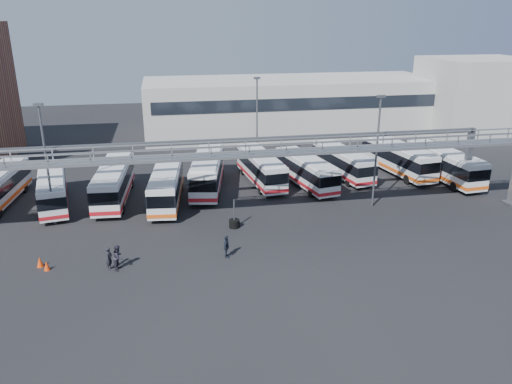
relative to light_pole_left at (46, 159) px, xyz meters
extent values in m
plane|color=black|center=(16.00, -8.00, -5.73)|extent=(140.00, 140.00, 0.00)
cube|color=#4C4F54|center=(41.00, -3.00, -5.60)|extent=(1.40, 1.40, 0.25)
cube|color=gray|center=(16.00, -3.00, 0.37)|extent=(50.00, 1.80, 0.22)
cube|color=gray|center=(16.00, -3.85, 1.32)|extent=(50.00, 0.10, 0.10)
cube|color=gray|center=(16.00, -2.15, 1.32)|extent=(50.00, 0.10, 0.10)
cube|color=#4C4F54|center=(16.00, 1.00, 0.57)|extent=(45.00, 0.50, 0.35)
cube|color=#9E9E99|center=(28.00, 30.00, -1.73)|extent=(42.00, 14.00, 8.00)
cube|color=#B2B2AD|center=(54.00, 24.00, -0.23)|extent=(14.00, 12.00, 11.00)
cylinder|color=#4C4F54|center=(0.00, 0.00, -0.73)|extent=(0.18, 0.18, 10.00)
cube|color=#4C4F54|center=(0.00, 0.00, 4.37)|extent=(0.70, 0.35, 0.22)
cylinder|color=#4C4F54|center=(28.00, -1.00, -0.73)|extent=(0.18, 0.18, 10.00)
cube|color=#4C4F54|center=(28.00, -1.00, 4.37)|extent=(0.70, 0.35, 0.22)
cylinder|color=#4C4F54|center=(20.00, 14.00, -0.73)|extent=(0.18, 0.18, 10.00)
cube|color=#4C4F54|center=(20.00, 14.00, 4.37)|extent=(0.70, 0.35, 0.22)
cube|color=#DE5314|center=(-5.83, 5.73, -4.91)|extent=(3.34, 10.77, 0.34)
cylinder|color=black|center=(-6.62, 9.18, -5.25)|extent=(0.37, 0.98, 0.96)
cylinder|color=black|center=(-4.46, 9.00, -5.25)|extent=(0.37, 0.98, 0.96)
cube|color=silver|center=(-0.84, 4.44, -4.05)|extent=(4.07, 10.33, 2.52)
cube|color=black|center=(-0.84, 4.44, -3.76)|extent=(4.14, 10.40, 1.01)
cube|color=#AD151D|center=(-0.84, 4.44, -4.95)|extent=(4.13, 10.39, 0.32)
cube|color=silver|center=(-0.84, 4.44, -2.72)|extent=(3.67, 9.30, 0.15)
cylinder|color=black|center=(-1.27, 1.08, -5.27)|extent=(0.44, 0.95, 0.92)
cylinder|color=black|center=(0.75, 1.45, -5.27)|extent=(0.44, 0.95, 0.92)
cylinder|color=black|center=(-2.43, 7.43, -5.27)|extent=(0.44, 0.95, 0.92)
cylinder|color=black|center=(-0.42, 7.80, -5.27)|extent=(0.44, 0.95, 0.92)
cube|color=silver|center=(4.53, 4.97, -3.89)|extent=(3.21, 11.18, 2.76)
cube|color=black|center=(4.53, 4.97, -3.57)|extent=(3.28, 11.25, 1.10)
cube|color=#AD151D|center=(4.53, 4.97, -4.87)|extent=(3.27, 11.24, 0.35)
cube|color=silver|center=(4.53, 4.97, -2.43)|extent=(2.89, 10.07, 0.16)
cylinder|color=black|center=(3.17, 1.52, -5.23)|extent=(0.37, 1.02, 1.00)
cylinder|color=black|center=(5.44, 1.37, -5.23)|extent=(0.37, 1.02, 1.00)
cylinder|color=black|center=(3.62, 8.57, -5.23)|extent=(0.37, 1.02, 1.00)
cylinder|color=black|center=(5.89, 8.43, -5.23)|extent=(0.37, 1.02, 1.00)
cube|color=silver|center=(9.42, 3.30, -3.97)|extent=(3.49, 10.79, 2.65)
cube|color=black|center=(9.42, 3.30, -3.66)|extent=(3.56, 10.85, 1.06)
cube|color=#DE5314|center=(9.42, 3.30, -4.91)|extent=(3.55, 10.84, 0.34)
cube|color=silver|center=(9.42, 3.30, -2.57)|extent=(3.14, 9.71, 0.15)
cylinder|color=black|center=(7.99, 0.04, -5.25)|extent=(0.39, 0.99, 0.96)
cylinder|color=black|center=(10.14, -0.19, -5.25)|extent=(0.39, 0.99, 0.96)
cylinder|color=black|center=(8.69, 6.78, -5.25)|extent=(0.39, 0.99, 0.96)
cylinder|color=black|center=(10.85, 6.56, -5.25)|extent=(0.39, 0.99, 0.96)
cube|color=silver|center=(13.57, 6.67, -3.83)|extent=(4.55, 11.69, 2.85)
cube|color=black|center=(13.57, 6.67, -3.50)|extent=(4.62, 11.76, 1.14)
cube|color=#AD151D|center=(13.57, 6.67, -4.85)|extent=(4.61, 11.75, 0.36)
cube|color=silver|center=(13.57, 6.67, -2.32)|extent=(4.10, 10.52, 0.17)
cylinder|color=black|center=(11.77, 3.28, -5.21)|extent=(0.49, 1.08, 1.04)
cylinder|color=black|center=(14.09, 2.87, -5.21)|extent=(0.49, 1.08, 1.04)
cylinder|color=black|center=(13.05, 10.47, -5.21)|extent=(0.49, 1.08, 1.04)
cylinder|color=black|center=(15.37, 10.06, -5.21)|extent=(0.49, 1.08, 1.04)
cube|color=silver|center=(19.19, 7.55, -4.00)|extent=(3.44, 10.58, 2.60)
cube|color=black|center=(19.19, 7.55, -3.70)|extent=(3.51, 10.64, 1.04)
cube|color=#AD151D|center=(19.19, 7.55, -4.93)|extent=(3.50, 10.63, 0.33)
cube|color=silver|center=(19.19, 7.55, -2.63)|extent=(3.10, 9.52, 0.15)
cylinder|color=black|center=(18.48, 4.13, -5.26)|extent=(0.38, 0.97, 0.94)
cylinder|color=black|center=(20.59, 4.35, -5.26)|extent=(0.38, 0.97, 0.94)
cylinder|color=black|center=(17.78, 10.74, -5.26)|extent=(0.38, 0.97, 0.94)
cylinder|color=black|center=(19.89, 10.96, -5.26)|extent=(0.38, 0.97, 0.94)
cube|color=silver|center=(23.56, 5.81, -4.04)|extent=(4.18, 10.41, 2.54)
cube|color=black|center=(23.56, 5.81, -3.74)|extent=(4.25, 10.48, 1.02)
cube|color=#AD151D|center=(23.56, 5.81, -4.94)|extent=(4.24, 10.46, 0.32)
cube|color=silver|center=(23.56, 5.81, -2.70)|extent=(3.76, 9.36, 0.15)
cylinder|color=black|center=(23.15, 2.43, -5.27)|extent=(0.45, 0.96, 0.92)
cylinder|color=black|center=(25.18, 2.82, -5.27)|extent=(0.45, 0.96, 0.92)
cylinder|color=black|center=(21.93, 8.81, -5.27)|extent=(0.45, 0.96, 0.92)
cylinder|color=black|center=(23.96, 9.20, -5.27)|extent=(0.45, 0.96, 0.92)
cube|color=silver|center=(28.35, 8.12, -4.05)|extent=(3.86, 10.36, 2.53)
cube|color=black|center=(28.35, 8.12, -3.75)|extent=(3.93, 10.43, 1.01)
cube|color=#AD151D|center=(28.35, 8.12, -4.95)|extent=(3.91, 10.42, 0.32)
cube|color=silver|center=(28.35, 8.12, -2.71)|extent=(3.47, 9.32, 0.15)
cylinder|color=black|center=(27.84, 4.76, -5.27)|extent=(0.42, 0.95, 0.92)
cylinder|color=black|center=(29.87, 5.08, -5.27)|extent=(0.42, 0.95, 0.92)
cylinder|color=black|center=(26.82, 11.16, -5.27)|extent=(0.42, 0.95, 0.92)
cylinder|color=black|center=(28.86, 11.48, -5.27)|extent=(0.42, 0.95, 0.92)
cube|color=silver|center=(34.74, 8.03, -3.90)|extent=(4.09, 11.29, 2.76)
cube|color=black|center=(34.74, 8.03, -3.57)|extent=(4.16, 11.35, 1.10)
cube|color=#DE5314|center=(34.74, 8.03, -4.87)|extent=(4.15, 11.34, 0.35)
cube|color=silver|center=(34.74, 8.03, -2.44)|extent=(3.68, 10.16, 0.16)
cylinder|color=black|center=(34.14, 4.37, -5.23)|extent=(0.44, 1.04, 1.00)
cylinder|color=black|center=(36.38, 4.70, -5.23)|extent=(0.44, 1.04, 1.00)
cylinder|color=black|center=(33.11, 11.36, -5.23)|extent=(0.44, 1.04, 1.00)
cylinder|color=black|center=(35.35, 11.69, -5.23)|extent=(0.44, 1.04, 1.00)
cube|color=silver|center=(38.51, 4.96, -3.92)|extent=(3.43, 11.09, 2.73)
cube|color=black|center=(38.51, 4.96, -3.59)|extent=(3.49, 11.16, 1.09)
cube|color=#DE5314|center=(38.51, 4.96, -4.88)|extent=(3.48, 11.15, 0.35)
cube|color=silver|center=(38.51, 4.96, -2.47)|extent=(3.09, 9.98, 0.16)
cylinder|color=black|center=(37.70, 1.38, -5.23)|extent=(0.38, 1.01, 0.99)
cylinder|color=black|center=(39.93, 1.57, -5.23)|extent=(0.38, 1.01, 0.99)
cylinder|color=black|center=(37.09, 8.34, -5.23)|extent=(0.38, 1.01, 0.99)
cylinder|color=black|center=(39.32, 8.53, -5.23)|extent=(0.38, 1.01, 0.99)
imported|color=black|center=(5.25, -9.04, -4.90)|extent=(0.56, 0.70, 1.65)
imported|color=#272331|center=(5.87, -9.15, -4.83)|extent=(0.92, 1.04, 1.80)
imported|color=#19202D|center=(13.45, -8.75, -4.88)|extent=(0.68, 1.07, 1.70)
cone|color=red|center=(0.40, -7.79, -5.36)|extent=(0.57, 0.57, 0.74)
cone|color=red|center=(0.97, -8.41, -5.39)|extent=(0.47, 0.47, 0.67)
cylinder|color=black|center=(14.78, -3.50, -5.60)|extent=(0.87, 0.87, 0.21)
cylinder|color=black|center=(14.78, -3.50, -5.37)|extent=(0.87, 0.87, 0.21)
cylinder|color=black|center=(14.78, -3.50, -5.14)|extent=(0.87, 0.87, 0.21)
cylinder|color=#4C4F54|center=(14.78, -3.50, -4.48)|extent=(0.12, 0.12, 2.50)
camera|label=1|loc=(9.54, -41.28, 10.91)|focal=35.00mm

